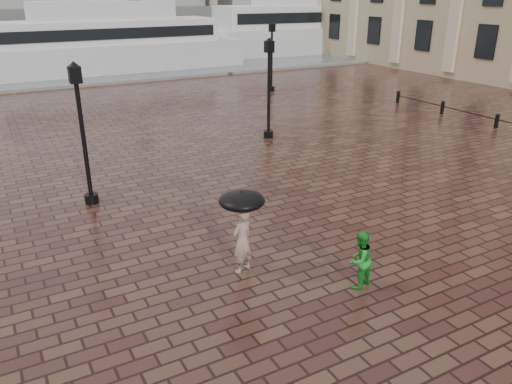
# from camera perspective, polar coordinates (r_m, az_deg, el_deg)

# --- Properties ---
(ground) EXTENTS (300.00, 300.00, 0.00)m
(ground) POSITION_cam_1_polar(r_m,az_deg,el_deg) (12.16, 23.11, -12.23)
(ground) COLOR #331917
(ground) RESTS_ON ground
(harbour_water) EXTENTS (240.00, 240.00, 0.00)m
(harbour_water) POSITION_cam_1_polar(r_m,az_deg,el_deg) (98.38, -24.71, 16.47)
(harbour_water) COLOR #475156
(harbour_water) RESTS_ON ground
(quay_edge) EXTENTS (80.00, 0.60, 0.30)m
(quay_edge) POSITION_cam_1_polar(r_m,az_deg,el_deg) (39.28, -16.12, 11.78)
(quay_edge) COLOR slate
(quay_edge) RESTS_ON ground
(far_shore) EXTENTS (300.00, 60.00, 2.00)m
(far_shore) POSITION_cam_1_polar(r_m,az_deg,el_deg) (166.10, -27.13, 18.00)
(far_shore) COLOR #4C4C47
(far_shore) RESTS_ON ground
(street_lamps) EXTENTS (21.44, 14.44, 4.40)m
(street_lamps) POSITION_cam_1_polar(r_m,az_deg,el_deg) (24.67, -12.05, 11.93)
(street_lamps) COLOR black
(street_lamps) RESTS_ON ground
(adult_pedestrian) EXTENTS (0.71, 0.59, 1.68)m
(adult_pedestrian) POSITION_cam_1_polar(r_m,az_deg,el_deg) (12.18, -1.58, -5.57)
(adult_pedestrian) COLOR gray
(adult_pedestrian) RESTS_ON ground
(child_pedestrian) EXTENTS (0.81, 0.70, 1.42)m
(child_pedestrian) POSITION_cam_1_polar(r_m,az_deg,el_deg) (11.87, 11.73, -7.56)
(child_pedestrian) COLOR #1B9528
(child_pedestrian) RESTS_ON ground
(ferry_near) EXTENTS (23.68, 6.26, 7.72)m
(ferry_near) POSITION_cam_1_polar(r_m,az_deg,el_deg) (45.81, -16.84, 16.02)
(ferry_near) COLOR silver
(ferry_near) RESTS_ON ground
(ferry_far) EXTENTS (28.32, 8.86, 9.15)m
(ferry_far) POSITION_cam_1_polar(r_m,az_deg,el_deg) (58.83, 6.86, 18.35)
(ferry_far) COLOR silver
(ferry_far) RESTS_ON ground
(umbrella) EXTENTS (1.10, 1.10, 1.14)m
(umbrella) POSITION_cam_1_polar(r_m,az_deg,el_deg) (11.73, -1.63, -1.00)
(umbrella) COLOR black
(umbrella) RESTS_ON ground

